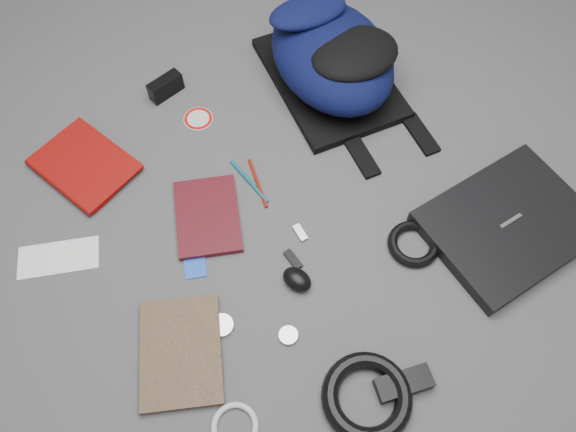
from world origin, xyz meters
TOP-DOWN VIEW (x-y plane):
  - ground at (0.00, 0.00)m, footprint 4.00×4.00m
  - backpack at (0.35, 0.31)m, footprint 0.41×0.53m
  - laptop at (0.43, -0.32)m, footprint 0.39×0.31m
  - textbook_red at (-0.44, 0.40)m, footprint 0.25×0.29m
  - comic_book at (-0.46, -0.10)m, footprint 0.27×0.30m
  - envelope at (-0.51, 0.22)m, footprint 0.21×0.16m
  - dvd_case at (-0.16, 0.12)m, footprint 0.23×0.26m
  - compact_camera at (-0.05, 0.53)m, footprint 0.10×0.05m
  - sticker_disc at (-0.03, 0.40)m, footprint 0.09×0.09m
  - pen_teal at (-0.02, 0.15)m, footprint 0.02×0.16m
  - pen_red at (-0.01, 0.13)m, footprint 0.05×0.15m
  - id_badge at (-0.25, 0.03)m, footprint 0.08×0.09m
  - usb_black at (-0.05, -0.10)m, footprint 0.02×0.05m
  - usb_silver at (0.00, -0.05)m, footprint 0.02×0.05m
  - mouse at (-0.08, -0.15)m, footprint 0.07×0.08m
  - headphone_left at (-0.16, -0.24)m, footprint 0.04×0.04m
  - headphone_right at (-0.27, -0.14)m, footprint 0.06×0.06m
  - cable_coil at (0.21, -0.23)m, footprint 0.14×0.14m
  - power_brick at (-0.02, -0.47)m, footprint 0.13×0.08m
  - power_cord_coil at (-0.10, -0.45)m, footprint 0.20×0.20m
  - white_cable_coil at (-0.36, -0.34)m, footprint 0.10×0.10m

SIDE VIEW (x-z plane):
  - ground at x=0.00m, z-range 0.00..0.00m
  - sticker_disc at x=-0.03m, z-range 0.00..0.00m
  - envelope at x=-0.51m, z-range 0.00..0.00m
  - id_badge at x=-0.25m, z-range 0.00..0.00m
  - pen_red at x=-0.01m, z-range 0.00..0.01m
  - pen_teal at x=-0.02m, z-range 0.00..0.01m
  - usb_silver at x=0.00m, z-range 0.00..0.01m
  - usb_black at x=-0.05m, z-range 0.00..0.01m
  - headphone_left at x=-0.16m, z-range 0.00..0.01m
  - headphone_right at x=-0.27m, z-range 0.00..0.01m
  - white_cable_coil at x=-0.36m, z-range 0.00..0.01m
  - dvd_case at x=-0.16m, z-range 0.00..0.02m
  - comic_book at x=-0.46m, z-range 0.00..0.02m
  - cable_coil at x=0.21m, z-range 0.00..0.02m
  - textbook_red at x=-0.44m, z-range 0.00..0.03m
  - power_brick at x=-0.02m, z-range 0.00..0.03m
  - power_cord_coil at x=-0.10m, z-range 0.00..0.04m
  - mouse at x=-0.08m, z-range 0.00..0.04m
  - laptop at x=0.43m, z-range 0.00..0.04m
  - compact_camera at x=-0.05m, z-range 0.00..0.06m
  - backpack at x=0.35m, z-range 0.00..0.20m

